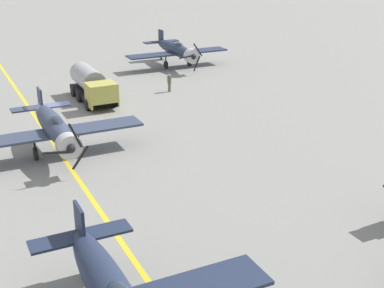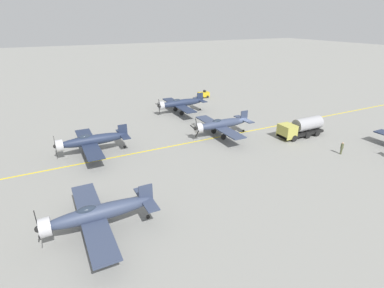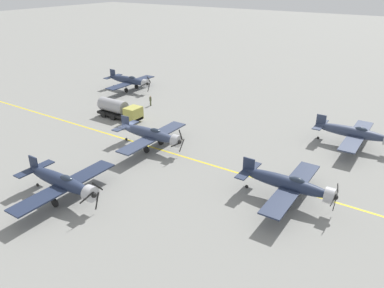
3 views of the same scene
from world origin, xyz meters
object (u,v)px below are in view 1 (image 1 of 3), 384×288
airplane_near_left (176,50)px  airplane_mid_center (54,127)px  fuel_tanker (92,86)px  ground_crew_walking (169,82)px

airplane_near_left → airplane_mid_center: size_ratio=1.00×
airplane_near_left → fuel_tanker: (12.75, 9.34, -0.50)m
ground_crew_walking → fuel_tanker: bearing=-0.3°
fuel_tanker → ground_crew_walking: (-7.69, 0.04, -0.53)m
airplane_near_left → ground_crew_walking: bearing=45.1°
airplane_mid_center → ground_crew_walking: airplane_mid_center is taller
airplane_near_left → fuel_tanker: airplane_near_left is taller
airplane_near_left → fuel_tanker: 15.81m
airplane_mid_center → fuel_tanker: (-5.93, -11.38, -0.50)m
airplane_mid_center → ground_crew_walking: size_ratio=6.71×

